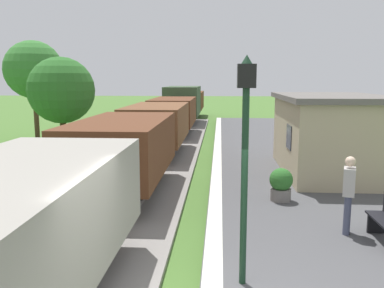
{
  "coord_description": "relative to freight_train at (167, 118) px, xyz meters",
  "views": [
    {
      "loc": [
        0.5,
        -5.07,
        3.59
      ],
      "look_at": [
        -0.28,
        6.26,
        1.76
      ],
      "focal_mm": 38.13,
      "sensor_mm": 36.0,
      "label": 1
    }
  ],
  "objects": [
    {
      "name": "freight_train",
      "position": [
        0.0,
        0.0,
        0.0
      ],
      "size": [
        2.5,
        39.2,
        2.72
      ],
      "color": "gray",
      "rests_on": "rail_near"
    },
    {
      "name": "station_hut",
      "position": [
        6.8,
        -7.64,
        0.2
      ],
      "size": [
        3.5,
        5.8,
        2.78
      ],
      "color": "tan",
      "rests_on": "platform_slab"
    },
    {
      "name": "person_waiting",
      "position": [
        5.68,
        -13.6,
        -0.27
      ],
      "size": [
        0.34,
        0.43,
        1.71
      ],
      "rotation": [
        0.0,
        0.0,
        2.84
      ],
      "color": "#474C66",
      "rests_on": "platform_slab"
    },
    {
      "name": "potted_planter",
      "position": [
        4.6,
        -11.25,
        -0.73
      ],
      "size": [
        0.64,
        0.64,
        0.92
      ],
      "color": "slate",
      "rests_on": "platform_slab"
    },
    {
      "name": "lamp_post_near",
      "position": [
        3.3,
        -15.96,
        1.35
      ],
      "size": [
        0.28,
        0.28,
        3.7
      ],
      "color": "#193823",
      "rests_on": "platform_slab"
    },
    {
      "name": "tree_trackside_far",
      "position": [
        -4.25,
        -4.26,
        1.6
      ],
      "size": [
        2.99,
        2.99,
        4.56
      ],
      "color": "#4C3823",
      "rests_on": "ground"
    },
    {
      "name": "tree_field_left",
      "position": [
        -7.9,
        0.95,
        2.63
      ],
      "size": [
        3.34,
        3.34,
        5.77
      ],
      "color": "#4C3823",
      "rests_on": "ground"
    }
  ]
}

